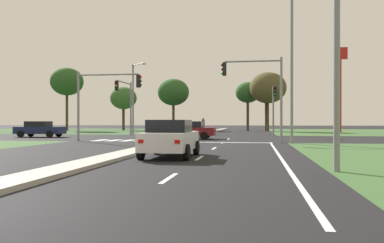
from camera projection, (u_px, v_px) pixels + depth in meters
ground_plane at (190, 138)px, 36.35m from camera, size 200.00×200.00×0.00m
grass_verge_far_left at (57, 131)px, 64.51m from camera, size 35.00×35.00×0.01m
median_island_near at (120, 155)px, 17.58m from camera, size 1.20×22.00×0.14m
median_island_far at (217, 131)px, 61.04m from camera, size 1.20×36.00×0.14m
lane_dash_near at (169, 178)px, 10.94m from camera, size 0.14×2.00×0.01m
lane_dash_second at (199, 158)px, 16.86m from camera, size 0.14×2.00×0.01m
lane_dash_third at (214, 148)px, 22.79m from camera, size 0.14×2.00×0.01m
lane_dash_fourth at (223, 143)px, 28.72m from camera, size 0.14×2.00×0.01m
lane_dash_fifth at (228, 139)px, 34.64m from camera, size 0.14×2.00×0.01m
edge_line_right at (280, 157)px, 17.50m from camera, size 0.14×24.00×0.01m
stop_bar_near at (227, 143)px, 28.84m from camera, size 6.40×0.50×0.01m
crosswalk_bar_near at (100, 140)px, 32.20m from camera, size 0.70×2.80×0.01m
crosswalk_bar_second at (114, 140)px, 32.02m from camera, size 0.70×2.80×0.01m
crosswalk_bar_third at (128, 140)px, 31.84m from camera, size 0.70×2.80×0.01m
crosswalk_bar_fourth at (142, 141)px, 31.67m from camera, size 0.70×2.80×0.01m
crosswalk_bar_fifth at (157, 141)px, 31.49m from camera, size 0.70×2.80×0.01m
crosswalk_bar_sixth at (171, 141)px, 31.31m from camera, size 0.70×2.80×0.01m
car_navy_near at (40, 129)px, 38.55m from camera, size 4.59×1.98×1.51m
car_teal_second at (173, 129)px, 38.84m from camera, size 4.39×2.01×1.58m
car_white_third at (170, 138)px, 17.32m from camera, size 2.07×4.19×1.59m
car_maroon_fourth at (189, 130)px, 34.56m from camera, size 4.54×2.04×1.51m
traffic_signal_near_right at (260, 85)px, 28.87m from camera, size 4.36×0.32×6.06m
traffic_signal_far_right at (274, 101)px, 40.25m from camera, size 0.32×3.91×5.11m
traffic_signal_near_left at (102, 93)px, 30.70m from camera, size 5.11×0.32×5.29m
traffic_signal_far_left at (126, 98)px, 42.32m from camera, size 0.32×4.88×5.76m
street_lamp_near at (343, 11)px, 12.30m from camera, size 2.05×0.54×8.75m
street_lamp_second at (294, 56)px, 27.75m from camera, size 2.47×0.42×10.79m
street_lamp_third at (134, 94)px, 46.79m from camera, size 2.15×1.85×8.11m
street_lamp_fourth at (174, 103)px, 69.70m from camera, size 2.16×1.55×8.22m
pedestrian_at_median at (203, 124)px, 44.52m from camera, size 0.34×0.34×1.79m
fastfood_pole_sign at (340, 70)px, 54.65m from camera, size 1.80×0.40×11.46m
treeline_near at (67, 82)px, 64.26m from camera, size 5.17×5.17×9.98m
treeline_second at (123, 98)px, 66.22m from camera, size 4.31×4.31×7.11m
treeline_third at (173, 92)px, 65.70m from camera, size 5.09×5.09×8.35m
treeline_fourth at (248, 93)px, 62.72m from camera, size 3.79×3.79×7.56m
treeline_fifth at (266, 90)px, 61.04m from camera, size 4.17×4.17×7.97m
treeline_sixth at (268, 88)px, 59.89m from camera, size 5.41×5.41×8.74m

